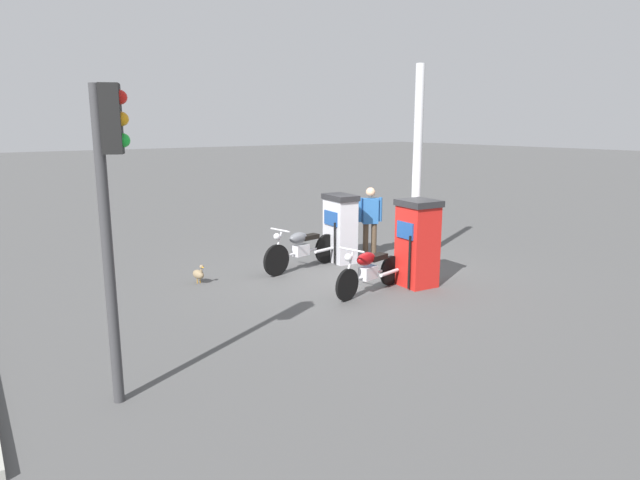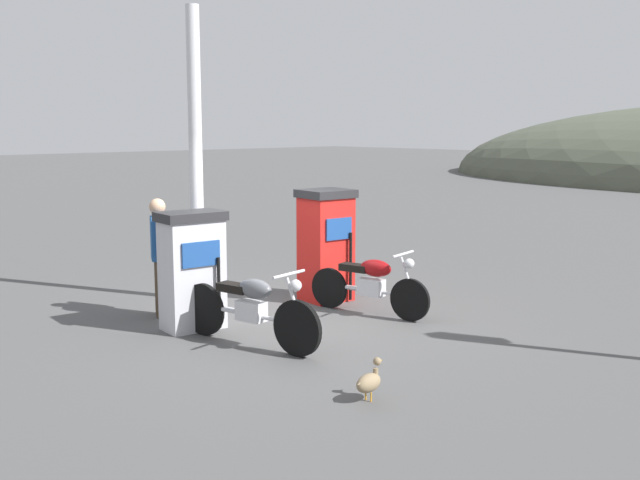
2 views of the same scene
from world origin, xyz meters
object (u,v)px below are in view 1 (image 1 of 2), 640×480
roadside_traffic_light (110,191)px  fuel_pump_near (340,228)px  motorcycle_far_pump (369,269)px  attendant_person (370,217)px  wandering_duck (199,274)px  fuel_pump_far (417,243)px  canopy_support_pole (417,169)px  motorcycle_near_pump (301,248)px

roadside_traffic_light → fuel_pump_near: bearing=-148.5°
motorcycle_far_pump → attendant_person: attendant_person is taller
wandering_duck → attendant_person: bearing=176.1°
motorcycle_far_pump → attendant_person: size_ratio=1.14×
roadside_traffic_light → fuel_pump_far: bearing=-167.8°
wandering_duck → motorcycle_far_pump: bearing=132.6°
fuel_pump_near → fuel_pump_far: bearing=90.0°
motorcycle_far_pump → fuel_pump_far: bearing=171.0°
attendant_person → canopy_support_pole: canopy_support_pole is taller
wandering_duck → canopy_support_pole: (-4.74, 1.27, 1.92)m
fuel_pump_far → fuel_pump_near: bearing=-90.0°
motorcycle_near_pump → canopy_support_pole: bearing=159.1°
fuel_pump_near → motorcycle_far_pump: bearing=64.1°
motorcycle_near_pump → motorcycle_far_pump: 2.17m
motorcycle_far_pump → canopy_support_pole: canopy_support_pole is taller
motorcycle_near_pump → wandering_duck: 2.30m
motorcycle_far_pump → roadside_traffic_light: size_ratio=0.54×
fuel_pump_near → canopy_support_pole: canopy_support_pole is taller
wandering_duck → canopy_support_pole: bearing=165.0°
motorcycle_near_pump → wandering_duck: size_ratio=5.33×
wandering_duck → roadside_traffic_light: size_ratio=0.11×
canopy_support_pole → roadside_traffic_light: bearing=20.0°
motorcycle_near_pump → fuel_pump_near: bearing=-176.5°
motorcycle_far_pump → roadside_traffic_light: roadside_traffic_light is taller
fuel_pump_near → roadside_traffic_light: roadside_traffic_light is taller
fuel_pump_near → motorcycle_near_pump: 1.16m
wandering_duck → roadside_traffic_light: (2.69, 3.97, 2.23)m
attendant_person → canopy_support_pole: bearing=116.6°
attendant_person → canopy_support_pole: (-0.49, 0.98, 1.16)m
fuel_pump_near → motorcycle_near_pump: fuel_pump_near is taller
fuel_pump_near → wandering_duck: (3.37, -0.25, -0.59)m
attendant_person → fuel_pump_near: bearing=-2.4°
fuel_pump_near → motorcycle_far_pump: 2.50m
wandering_duck → fuel_pump_near: bearing=175.7°
motorcycle_far_pump → wandering_duck: 3.39m
fuel_pump_far → motorcycle_far_pump: fuel_pump_far is taller
fuel_pump_far → motorcycle_near_pump: fuel_pump_far is taller
fuel_pump_far → canopy_support_pole: 2.31m
motorcycle_far_pump → wandering_duck: (2.29, -2.49, -0.27)m
motorcycle_far_pump → motorcycle_near_pump: bearing=-89.1°
attendant_person → wandering_duck: bearing=-3.9°
fuel_pump_near → attendant_person: bearing=177.6°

